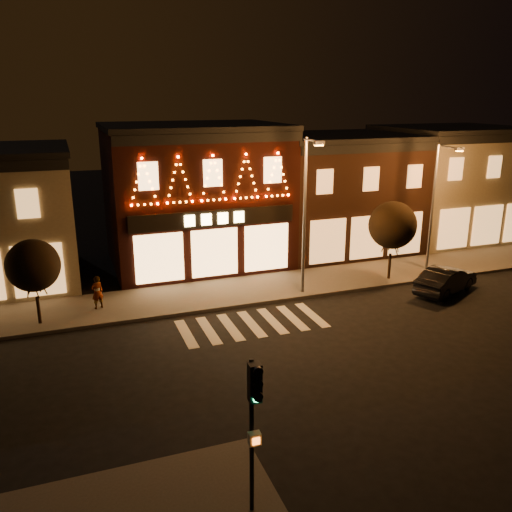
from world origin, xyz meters
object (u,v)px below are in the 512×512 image
streetlamp_mid (306,205)px  pedestrian (97,292)px  dark_sedan (446,280)px  traffic_signal_near (254,409)px

streetlamp_mid → pedestrian: bearing=166.9°
streetlamp_mid → dark_sedan: bearing=-20.4°
traffic_signal_near → dark_sedan: traffic_signal_near is taller
pedestrian → dark_sedan: bearing=146.3°
streetlamp_mid → pedestrian: 10.82m
streetlamp_mid → pedestrian: size_ratio=4.87×
traffic_signal_near → streetlamp_mid: size_ratio=0.52×
traffic_signal_near → pedestrian: size_ratio=2.54×
pedestrian → traffic_signal_near: bearing=78.0°
dark_sedan → pedestrian: pedestrian is taller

